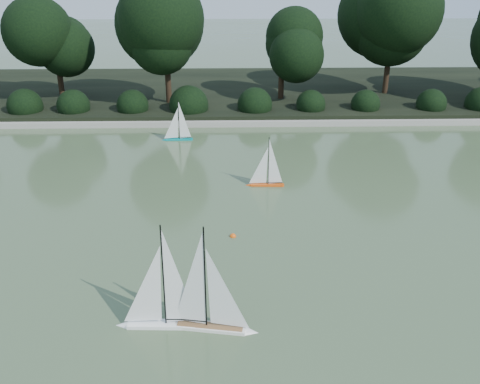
% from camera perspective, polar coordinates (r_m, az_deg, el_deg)
% --- Properties ---
extents(ground, '(80.00, 80.00, 0.00)m').
position_cam_1_polar(ground, '(9.29, 4.70, -9.37)').
color(ground, '#405432').
rests_on(ground, ground).
extents(pond_coping, '(40.00, 0.35, 0.18)m').
position_cam_1_polar(pond_coping, '(17.47, 1.78, 7.38)').
color(pond_coping, gray).
rests_on(pond_coping, ground).
extents(far_bank, '(40.00, 8.00, 0.30)m').
position_cam_1_polar(far_bank, '(21.31, 1.21, 10.63)').
color(far_bank, black).
rests_on(far_bank, ground).
extents(tree_line, '(26.31, 3.93, 4.39)m').
position_cam_1_polar(tree_line, '(19.42, 5.28, 16.69)').
color(tree_line, black).
rests_on(tree_line, ground).
extents(shrub_hedge, '(29.10, 1.10, 1.10)m').
position_cam_1_polar(shrub_hedge, '(18.24, 1.65, 9.28)').
color(shrub_hedge, black).
rests_on(shrub_hedge, ground).
extents(sailboat_white_a, '(1.31, 0.26, 1.78)m').
position_cam_1_polar(sailboat_white_a, '(8.20, -9.05, -12.37)').
color(sailboat_white_a, white).
rests_on(sailboat_white_a, ground).
extents(sailboat_white_b, '(1.34, 0.42, 1.82)m').
position_cam_1_polar(sailboat_white_b, '(8.05, -2.55, -12.82)').
color(sailboat_white_b, white).
rests_on(sailboat_white_b, ground).
extents(sailboat_orange, '(0.95, 0.20, 1.30)m').
position_cam_1_polar(sailboat_orange, '(12.81, 2.53, 1.54)').
color(sailboat_orange, '#E34C0E').
rests_on(sailboat_orange, ground).
extents(sailboat_teal, '(0.95, 0.17, 1.30)m').
position_cam_1_polar(sailboat_teal, '(16.14, -6.86, 6.23)').
color(sailboat_teal, '#048384').
rests_on(sailboat_teal, ground).
extents(race_buoy, '(0.13, 0.13, 0.13)m').
position_cam_1_polar(race_buoy, '(10.59, -0.76, -4.77)').
color(race_buoy, '#F3560C').
rests_on(race_buoy, ground).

